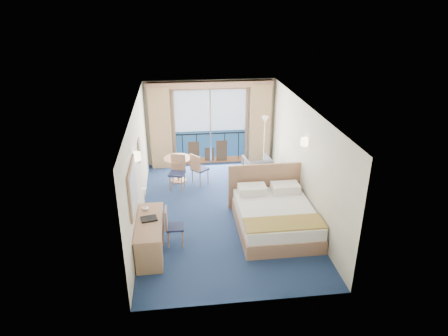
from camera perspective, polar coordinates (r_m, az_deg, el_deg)
floor at (r=10.17m, az=-0.20°, el=-6.25°), size 6.50×6.50×0.00m
room_walls at (r=9.40m, az=-0.21°, el=3.17°), size 4.04×6.54×2.72m
balcony_door at (r=12.64m, az=-1.97°, el=5.56°), size 2.36×0.03×2.52m
curtain_left at (r=12.42m, az=-9.06°, el=5.59°), size 0.65×0.22×2.55m
curtain_right at (r=12.68m, az=5.15°, el=6.17°), size 0.65×0.22×2.55m
pelmet at (r=12.15m, az=-1.98°, el=11.84°), size 3.80×0.25×0.18m
mirror at (r=8.11m, az=-12.90°, el=-2.71°), size 0.05×1.25×0.95m
wall_print at (r=9.88m, az=-11.97°, el=2.56°), size 0.04×0.42×0.52m
sconce_left at (r=8.81m, az=-12.38°, el=1.64°), size 0.18×0.18×0.18m
sconce_right at (r=9.65m, az=11.43°, el=3.69°), size 0.18×0.18×0.18m
bed at (r=9.42m, az=7.24°, el=-6.74°), size 1.90×2.26×1.19m
nightstand at (r=10.84m, az=8.87°, el=-3.00°), size 0.40×0.38×0.52m
phone at (r=10.69m, az=8.77°, el=-1.59°), size 0.23×0.20×0.08m
armchair at (r=11.82m, az=4.78°, el=0.01°), size 0.84×0.86×0.69m
floor_lamp at (r=12.24m, az=5.85°, el=5.50°), size 0.23×0.23×1.69m
desk at (r=8.29m, az=-10.64°, el=-10.97°), size 0.55×1.60×0.75m
desk_chair at (r=8.78m, az=-7.53°, el=-7.97°), size 0.39×0.38×0.88m
folder at (r=8.52m, az=-10.68°, el=-7.14°), size 0.37×0.31×0.03m
desk_lamp at (r=8.73m, az=-11.33°, el=-3.73°), size 0.13×0.13×0.50m
round_table at (r=11.63m, az=-6.59°, el=0.63°), size 0.80×0.80×0.72m
table_chair_a at (r=11.40m, az=-3.74°, el=0.09°), size 0.56×0.56×0.92m
table_chair_b at (r=11.23m, az=-6.66°, el=-0.25°), size 0.52×0.52×0.97m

